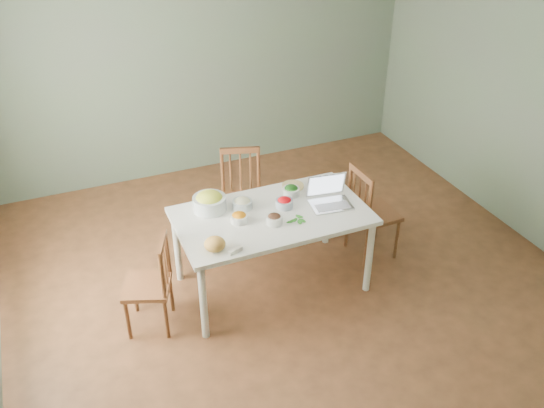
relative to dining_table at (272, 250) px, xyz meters
name	(u,v)px	position (x,y,z in m)	size (l,w,h in m)	color
floor	(293,283)	(0.18, -0.06, -0.38)	(5.00, 5.00, 0.00)	#482B19
wall_back	(204,60)	(0.18, 2.44, 0.97)	(5.00, 0.00, 2.70)	#5D7758
wall_front	(524,379)	(0.18, -2.56, 0.97)	(5.00, 0.00, 2.70)	#5D7758
wall_right	(537,105)	(2.68, -0.06, 0.97)	(0.00, 5.00, 2.70)	#5D7758
dining_table	(272,250)	(0.00, 0.00, 0.00)	(1.64, 0.92, 0.77)	white
chair_far	(242,199)	(0.01, 0.78, 0.09)	(0.42, 0.40, 0.94)	#402314
chair_left	(147,284)	(-1.13, -0.09, 0.05)	(0.38, 0.36, 0.86)	#402314
chair_right	(374,211)	(1.09, 0.08, 0.09)	(0.42, 0.40, 0.95)	#402314
bread_boule	(215,244)	(-0.60, -0.30, 0.44)	(0.17, 0.17, 0.11)	#BE9046
butter_stick	(235,250)	(-0.47, -0.39, 0.40)	(0.12, 0.04, 0.03)	silver
bowl_squash	(209,201)	(-0.47, 0.27, 0.47)	(0.29, 0.29, 0.17)	gold
bowl_carrot	(239,217)	(-0.30, 0.00, 0.42)	(0.15, 0.15, 0.08)	#CF7100
bowl_onion	(242,203)	(-0.20, 0.19, 0.43)	(0.17, 0.17, 0.09)	#F4EECA
bowl_mushroom	(274,219)	(-0.04, -0.14, 0.43)	(0.13, 0.13, 0.09)	#461E13
bowl_redpep	(284,203)	(0.14, 0.06, 0.43)	(0.15, 0.15, 0.09)	#BA0016
bowl_broccoli	(291,190)	(0.28, 0.22, 0.43)	(0.15, 0.15, 0.10)	#183C13
flatbread	(293,186)	(0.35, 0.35, 0.39)	(0.20, 0.20, 0.02)	tan
basil_bunch	(295,220)	(0.14, -0.17, 0.39)	(0.19, 0.19, 0.02)	#206310
laptop	(332,194)	(0.52, -0.08, 0.50)	(0.35, 0.29, 0.24)	silver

